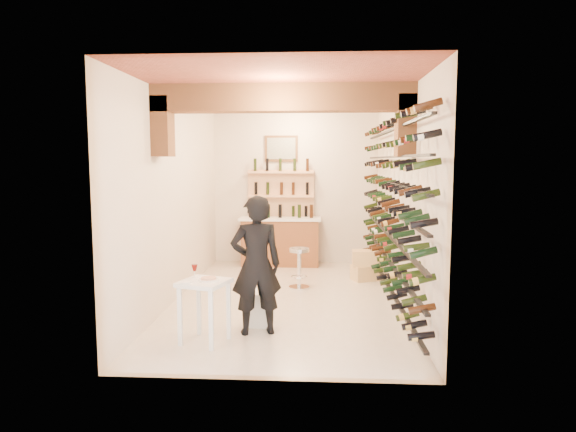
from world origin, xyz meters
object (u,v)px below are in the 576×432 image
Objects in this scene: back_counter at (280,240)px; tasting_table at (204,292)px; wine_rack at (386,203)px; person at (256,265)px; white_stool at (259,308)px; crate_lower at (365,273)px; chrome_barstool at (299,265)px.

back_counter is 1.84× the size of tasting_table.
wine_rack reaches higher than person.
white_stool is 3.12m from crate_lower.
tasting_table is 0.99m from white_stool.
crate_lower is (1.66, 2.64, -0.09)m from white_stool.
tasting_table is 0.52× the size of person.
tasting_table is at bearing -123.86° from crate_lower.
white_stool reaches higher than crate_lower.
chrome_barstool is at bearing 87.16° from tasting_table.
person is (-1.82, -1.61, -0.66)m from wine_rack.
back_counter is 2.43× the size of chrome_barstool.
person is at bearing -88.91° from white_stool.
person is 3.49m from crate_lower.
wine_rack is at bearing 34.64° from white_stool.
wine_rack reaches higher than crate_lower.
crate_lower is (1.66, -1.27, -0.39)m from back_counter.
back_counter is at bearing 124.66° from wine_rack.
wine_rack reaches higher than chrome_barstool.
chrome_barstool is 1.39m from crate_lower.
tasting_table is at bearing -129.68° from white_stool.
chrome_barstool is at bearing -116.29° from person.
tasting_table is 2.05× the size of white_stool.
chrome_barstool is (0.46, 1.99, 0.18)m from white_stool.
person reaches higher than back_counter.
wine_rack reaches higher than white_stool.
wine_rack is 12.38× the size of crate_lower.
tasting_table reaches higher than chrome_barstool.
back_counter is at bearing 142.52° from crate_lower.
white_stool is at bearing -103.14° from chrome_barstool.
back_counter is 1.98m from chrome_barstool.
tasting_table is 2.01× the size of crate_lower.
crate_lower is at bearing -37.48° from back_counter.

